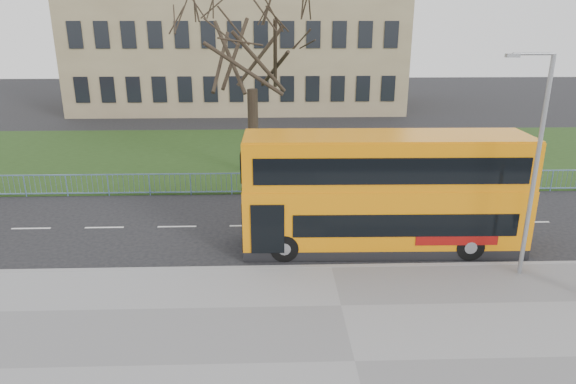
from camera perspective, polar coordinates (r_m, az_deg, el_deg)
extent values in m
plane|color=black|center=(19.38, 4.29, -6.45)|extent=(120.00, 120.00, 0.00)
cube|color=slate|center=(13.59, 7.42, -18.33)|extent=(80.00, 10.50, 0.12)
cube|color=gray|center=(17.96, 4.82, -8.34)|extent=(80.00, 0.20, 0.14)
cube|color=#1F3613|center=(32.84, 1.70, 4.22)|extent=(80.00, 15.40, 0.08)
cube|color=#8A7758|center=(52.54, -5.39, 17.23)|extent=(30.00, 15.00, 14.00)
cube|color=orange|center=(19.38, 10.43, -2.54)|extent=(10.26, 2.60, 1.90)
cube|color=orange|center=(19.01, 10.62, 0.59)|extent=(10.26, 2.60, 0.33)
cube|color=orange|center=(18.73, 10.80, 3.55)|extent=(10.21, 2.55, 1.70)
cube|color=black|center=(18.37, 12.95, -3.67)|extent=(7.88, 0.17, 0.83)
cube|color=black|center=(17.61, 11.55, 2.26)|extent=(9.40, 0.19, 0.92)
cylinder|color=black|center=(18.30, -0.40, -6.22)|extent=(1.02, 0.29, 1.01)
cylinder|color=black|center=(19.51, 19.53, -5.73)|extent=(1.02, 0.29, 1.01)
cylinder|color=gray|center=(17.89, 25.79, 2.12)|extent=(0.14, 0.14, 7.13)
cylinder|color=gray|center=(17.02, 25.62, 13.68)|extent=(1.25, 0.14, 0.09)
cube|color=gray|center=(16.73, 23.69, 13.72)|extent=(0.41, 0.18, 0.11)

